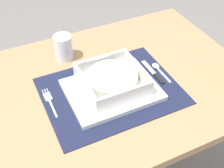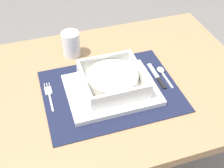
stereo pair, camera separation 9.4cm
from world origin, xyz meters
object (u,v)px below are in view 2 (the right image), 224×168
at_px(fork, 49,94).
at_px(butter_knife, 158,77).
at_px(bread_knife, 151,80).
at_px(porridge_bowl, 112,80).
at_px(dining_table, 108,106).
at_px(drinking_glass, 71,45).
at_px(spoon, 162,72).

distance_m(fork, butter_knife, 0.36).
height_order(butter_knife, bread_knife, same).
relative_size(porridge_bowl, bread_knife, 1.43).
bearing_deg(dining_table, fork, -179.73).
bearing_deg(butter_knife, dining_table, 171.66).
height_order(porridge_bowl, drinking_glass, drinking_glass).
distance_m(fork, spoon, 0.39).
relative_size(butter_knife, drinking_glass, 1.44).
xyz_separation_m(fork, spoon, (0.39, -0.01, 0.00)).
xyz_separation_m(dining_table, fork, (-0.19, -0.00, 0.12)).
height_order(fork, drinking_glass, drinking_glass).
bearing_deg(fork, drinking_glass, 61.40).
xyz_separation_m(dining_table, porridge_bowl, (0.01, -0.03, 0.15)).
bearing_deg(porridge_bowl, bread_knife, -2.39).
distance_m(spoon, drinking_glass, 0.34).
bearing_deg(bread_knife, drinking_glass, 139.13).
bearing_deg(butter_knife, drinking_glass, 139.69).
distance_m(spoon, butter_knife, 0.03).
bearing_deg(spoon, fork, 178.06).
bearing_deg(drinking_glass, bread_knife, -46.41).
bearing_deg(drinking_glass, fork, -120.79).
bearing_deg(drinking_glass, dining_table, -68.01).
distance_m(dining_table, drinking_glass, 0.26).
height_order(porridge_bowl, butter_knife, porridge_bowl).
bearing_deg(bread_knife, butter_knife, 23.53).
bearing_deg(fork, butter_knife, -2.44).
height_order(porridge_bowl, bread_knife, porridge_bowl).
bearing_deg(porridge_bowl, drinking_glass, 110.76).
distance_m(dining_table, spoon, 0.23).
bearing_deg(dining_table, porridge_bowl, -76.77).
xyz_separation_m(fork, bread_knife, (0.34, -0.04, 0.00)).
relative_size(spoon, butter_knife, 0.82).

